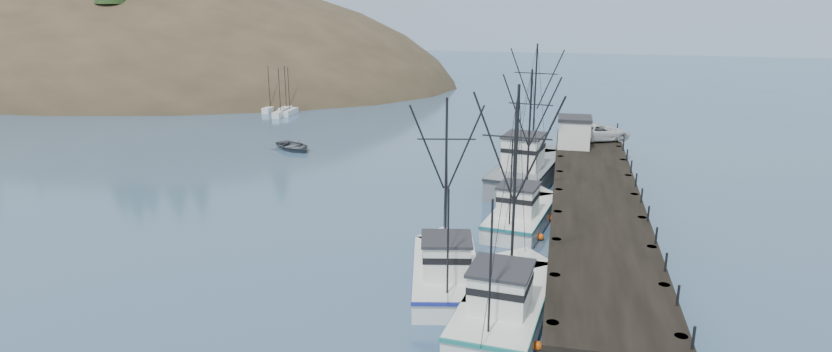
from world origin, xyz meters
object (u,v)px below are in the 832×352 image
at_px(pier, 596,196).
at_px(trawler_far, 522,213).
at_px(trawler_mid, 445,270).
at_px(work_vessel, 528,169).
at_px(pickup_truck, 599,132).
at_px(trawler_near, 506,300).
at_px(pier_shed, 574,132).
at_px(motorboat, 294,150).

bearing_deg(pier, trawler_far, -154.42).
xyz_separation_m(trawler_mid, work_vessel, (3.29, 20.96, 0.41)).
height_order(pier, work_vessel, work_vessel).
xyz_separation_m(trawler_mid, trawler_far, (3.53, 10.65, 0.00)).
height_order(trawler_far, pickup_truck, trawler_far).
distance_m(pier, trawler_mid, 15.60).
bearing_deg(trawler_far, trawler_near, -89.64).
relative_size(work_vessel, pier_shed, 4.40).
height_order(trawler_near, trawler_mid, trawler_near).
bearing_deg(work_vessel, pier, -56.55).
height_order(trawler_far, work_vessel, work_vessel).
xyz_separation_m(trawler_near, pickup_truck, (5.79, 33.09, 2.00)).
bearing_deg(pier_shed, trawler_far, -102.15).
xyz_separation_m(work_vessel, pier_shed, (3.73, 5.90, 2.19)).
xyz_separation_m(trawler_near, trawler_mid, (-3.62, 2.94, -0.00)).
xyz_separation_m(trawler_near, pier_shed, (3.40, 29.80, 2.60)).
bearing_deg(pickup_truck, trawler_mid, 138.18).
relative_size(trawler_far, pickup_truck, 1.86).
bearing_deg(motorboat, pickup_truck, -50.34).
bearing_deg(trawler_far, work_vessel, 91.34).
bearing_deg(trawler_near, trawler_far, 90.36).
height_order(work_vessel, pier_shed, work_vessel).
height_order(trawler_mid, trawler_far, trawler_far).
height_order(work_vessel, pickup_truck, work_vessel).
distance_m(trawler_far, pickup_truck, 20.45).
distance_m(trawler_far, pier_shed, 16.78).
xyz_separation_m(pier, pickup_truck, (0.88, 17.10, 1.13)).
bearing_deg(motorboat, pier, -81.35).
bearing_deg(pier_shed, trawler_near, -96.52).
bearing_deg(trawler_mid, motorboat, 126.83).
bearing_deg(pickup_truck, trawler_near, 145.59).
distance_m(trawler_near, pickup_truck, 33.65).
bearing_deg(pier_shed, trawler_mid, -104.65).
height_order(pier_shed, pickup_truck, pier_shed).
relative_size(pier_shed, pickup_truck, 0.54).
relative_size(trawler_near, pickup_truck, 1.99).
height_order(trawler_near, pickup_truck, trawler_near).
xyz_separation_m(trawler_far, motorboat, (-24.44, 17.27, -0.82)).
distance_m(trawler_far, motorboat, 29.93).
bearing_deg(trawler_far, pickup_truck, 73.24).
xyz_separation_m(trawler_mid, pickup_truck, (9.40, 30.14, 2.01)).
distance_m(work_vessel, pier_shed, 7.31).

